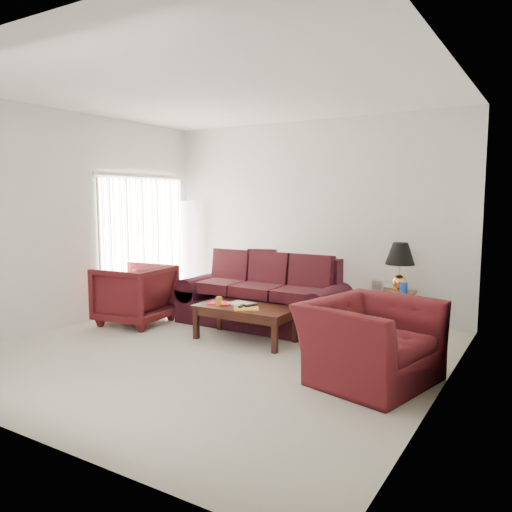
{
  "coord_description": "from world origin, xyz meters",
  "views": [
    {
      "loc": [
        3.36,
        -4.67,
        1.81
      ],
      "look_at": [
        0.0,
        0.85,
        1.05
      ],
      "focal_mm": 35.0,
      "sensor_mm": 36.0,
      "label": 1
    }
  ],
  "objects": [
    {
      "name": "armchair_left",
      "position": [
        -1.79,
        0.44,
        0.43
      ],
      "size": [
        1.03,
        1.01,
        0.85
      ],
      "primitive_type": "imported",
      "rotation": [
        0.0,
        0.0,
        -1.46
      ],
      "color": "#450F12",
      "rests_on": "ground"
    },
    {
      "name": "magazine_white",
      "position": [
        -0.08,
        0.61,
        0.45
      ],
      "size": [
        0.34,
        0.28,
        0.02
      ],
      "primitive_type": "cube",
      "rotation": [
        0.0,
        0.0,
        -0.15
      ],
      "color": "white",
      "rests_on": "coffee_table"
    },
    {
      "name": "floor",
      "position": [
        0.0,
        0.0,
        0.0
      ],
      "size": [
        5.0,
        5.0,
        0.0
      ],
      "primitive_type": "plane",
      "color": "beige",
      "rests_on": "ground"
    },
    {
      "name": "remote_b",
      "position": [
        0.13,
        0.52,
        0.47
      ],
      "size": [
        0.11,
        0.18,
        0.02
      ],
      "primitive_type": "cube",
      "rotation": [
        0.0,
        0.0,
        -0.36
      ],
      "color": "black",
      "rests_on": "coffee_table"
    },
    {
      "name": "throw_pillow",
      "position": [
        -0.63,
        2.07,
        0.76
      ],
      "size": [
        0.51,
        0.36,
        0.48
      ],
      "primitive_type": "cube",
      "rotation": [
        -0.21,
        0.0,
        0.31
      ],
      "color": "black",
      "rests_on": "sofa"
    },
    {
      "name": "magazine_orange",
      "position": [
        0.12,
        0.41,
        0.45
      ],
      "size": [
        0.38,
        0.36,
        0.02
      ],
      "primitive_type": "cube",
      "rotation": [
        0.0,
        0.0,
        0.64
      ],
      "color": "orange",
      "rests_on": "coffee_table"
    },
    {
      "name": "blue_canister",
      "position": [
        1.66,
        1.86,
        0.62
      ],
      "size": [
        0.11,
        0.11,
        0.16
      ],
      "primitive_type": "cylinder",
      "rotation": [
        0.0,
        0.0,
        0.1
      ],
      "color": "#1946A6",
      "rests_on": "end_table"
    },
    {
      "name": "picture_frame",
      "position": [
        1.32,
        2.2,
        0.63
      ],
      "size": [
        0.22,
        0.23,
        0.06
      ],
      "primitive_type": "cube",
      "rotation": [
        1.36,
        0.0,
        0.57
      ],
      "color": "#B1B1B5",
      "rests_on": "end_table"
    },
    {
      "name": "sofa",
      "position": [
        -0.16,
        1.26,
        0.49
      ],
      "size": [
        2.38,
        1.03,
        0.97
      ],
      "primitive_type": null,
      "rotation": [
        0.0,
        0.0,
        0.0
      ],
      "color": "black",
      "rests_on": "ground"
    },
    {
      "name": "floor_lamp",
      "position": [
        -2.22,
        2.19,
        0.89
      ],
      "size": [
        0.32,
        0.32,
        1.77
      ],
      "primitive_type": null,
      "rotation": [
        0.0,
        0.0,
        0.11
      ],
      "color": "white",
      "rests_on": "ground"
    },
    {
      "name": "table_lamp",
      "position": [
        1.54,
        2.07,
        0.87
      ],
      "size": [
        0.47,
        0.47,
        0.67
      ],
      "primitive_type": null,
      "rotation": [
        0.0,
        0.0,
        0.21
      ],
      "color": "gold",
      "rests_on": "end_table"
    },
    {
      "name": "armchair_right",
      "position": [
        1.84,
        -0.01,
        0.4
      ],
      "size": [
        1.34,
        1.45,
        0.8
      ],
      "primitive_type": "imported",
      "rotation": [
        0.0,
        0.0,
        1.33
      ],
      "color": "#461014",
      "rests_on": "ground"
    },
    {
      "name": "magazine_red",
      "position": [
        -0.32,
        0.5,
        0.45
      ],
      "size": [
        0.33,
        0.28,
        0.02
      ],
      "primitive_type": "cube",
      "rotation": [
        0.0,
        0.0,
        0.2
      ],
      "color": "red",
      "rests_on": "coffee_table"
    },
    {
      "name": "yellow_glass",
      "position": [
        -0.27,
        0.39,
        0.5
      ],
      "size": [
        0.08,
        0.08,
        0.12
      ],
      "primitive_type": "cylinder",
      "rotation": [
        0.0,
        0.0,
        0.12
      ],
      "color": "gold",
      "rests_on": "coffee_table"
    },
    {
      "name": "coffee_table",
      "position": [
        0.03,
        0.54,
        0.22
      ],
      "size": [
        1.33,
        0.78,
        0.44
      ],
      "primitive_type": null,
      "rotation": [
        0.0,
        0.0,
        -0.12
      ],
      "color": "black",
      "rests_on": "ground"
    },
    {
      "name": "remote_a",
      "position": [
        0.05,
        0.43,
        0.47
      ],
      "size": [
        0.08,
        0.16,
        0.02
      ],
      "primitive_type": "cube",
      "rotation": [
        0.0,
        0.0,
        0.23
      ],
      "color": "black",
      "rests_on": "coffee_table"
    },
    {
      "name": "end_table",
      "position": [
        1.5,
        2.02,
        0.27
      ],
      "size": [
        0.51,
        0.51,
        0.54
      ],
      "primitive_type": null,
      "rotation": [
        0.0,
        0.0,
        -0.03
      ],
      "color": "#57251E",
      "rests_on": "ground"
    },
    {
      "name": "blinds",
      "position": [
        -2.42,
        1.3,
        1.08
      ],
      "size": [
        0.1,
        2.0,
        2.16
      ],
      "primitive_type": "cube",
      "color": "silver",
      "rests_on": "ground"
    },
    {
      "name": "clock",
      "position": [
        1.29,
        1.92,
        0.61
      ],
      "size": [
        0.16,
        0.08,
        0.15
      ],
      "primitive_type": "cube",
      "rotation": [
        0.0,
        0.0,
        -0.16
      ],
      "color": "silver",
      "rests_on": "end_table"
    }
  ]
}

